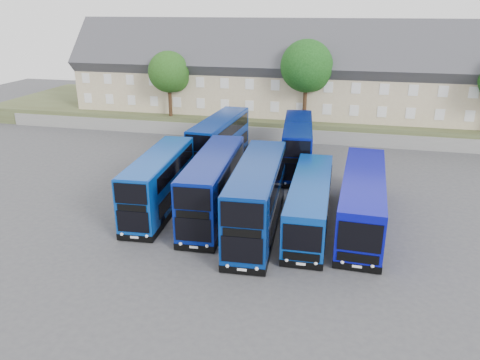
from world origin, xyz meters
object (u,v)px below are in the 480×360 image
coach_east_a (310,204)px  tree_mid (308,68)px  dd_front_left (159,184)px  tree_west (170,73)px  dd_front_mid (213,187)px

coach_east_a → tree_mid: (-2.66, 22.79, 6.42)m
dd_front_left → coach_east_a: dd_front_left is taller
coach_east_a → tree_west: size_ratio=1.61×
coach_east_a → dd_front_left: bearing=178.4°
dd_front_left → tree_west: size_ratio=1.43×
dd_front_left → tree_mid: 24.95m
tree_west → dd_front_mid: bearing=-62.3°
dd_front_mid → tree_west: tree_west is taller
dd_front_left → tree_mid: (8.50, 22.69, 5.96)m
dd_front_left → tree_mid: tree_mid is taller
tree_mid → tree_west: bearing=-178.2°
coach_east_a → tree_mid: bearing=95.6°
dd_front_left → dd_front_mid: bearing=-4.5°
tree_west → tree_mid: 16.04m
dd_front_left → dd_front_mid: size_ratio=0.94×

